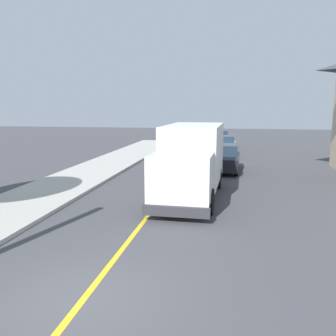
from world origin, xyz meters
The scene contains 6 objects.
ground_plane centered at (0.00, 0.00, 0.00)m, with size 120.00×120.00×0.00m, color #424247.
centre_line_yellow centered at (0.00, 10.00, 0.00)m, with size 0.16×56.00×0.01m, color gold.
box_truck centered at (1.26, 9.20, 1.77)m, with size 2.60×7.24×3.20m.
parked_car_near centered at (2.55, 15.99, 0.79)m, with size 1.94×4.45×1.67m.
parked_car_mid centered at (2.38, 22.89, 0.79)m, with size 1.90×4.44×1.67m.
parked_car_far centered at (1.75, 29.60, 0.79)m, with size 2.00×4.48×1.67m.
Camera 1 is at (3.00, -6.54, 4.04)m, focal length 38.33 mm.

